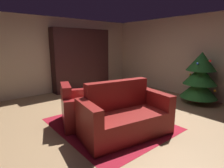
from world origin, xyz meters
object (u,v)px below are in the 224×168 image
bookshelf_unit (85,60)px  coffee_table (113,102)px  decorated_tree (200,77)px  armchair_red (80,109)px  couch_red (125,117)px  book_stack_on_table (114,98)px  bottle_on_table (122,94)px

bookshelf_unit → coffee_table: size_ratio=2.81×
coffee_table → decorated_tree: decorated_tree is taller
armchair_red → couch_red: (0.95, 0.40, 0.03)m
couch_red → armchair_red: bearing=-157.1°
couch_red → book_stack_on_table: 0.67m
armchair_red → book_stack_on_table: bearing=61.1°
armchair_red → couch_red: couch_red is taller
couch_red → bottle_on_table: couch_red is taller
bottle_on_table → decorated_tree: (0.51, 2.49, 0.16)m
armchair_red → decorated_tree: (0.94, 3.31, 0.44)m
armchair_red → bottle_on_table: (0.43, 0.81, 0.29)m
armchair_red → bottle_on_table: bearing=62.0°
bookshelf_unit → book_stack_on_table: size_ratio=10.39×
bottle_on_table → decorated_tree: bearing=78.4°
bookshelf_unit → decorated_tree: bearing=24.1°
decorated_tree → bottle_on_table: bearing=-101.6°
bookshelf_unit → book_stack_on_table: (2.95, -1.09, -0.57)m
armchair_red → coffee_table: (0.37, 0.61, 0.13)m
book_stack_on_table → bottle_on_table: size_ratio=0.73×
bookshelf_unit → coffee_table: (2.96, -1.12, -0.65)m
coffee_table → armchair_red: bearing=-121.4°
bookshelf_unit → couch_red: bearing=-20.5°
bookshelf_unit → book_stack_on_table: 3.19m
bookshelf_unit → armchair_red: size_ratio=1.81×
armchair_red → decorated_tree: decorated_tree is taller
armchair_red → couch_red: bearing=22.9°
couch_red → bottle_on_table: (-0.52, 0.41, 0.26)m
armchair_red → coffee_table: bearing=58.6°
coffee_table → decorated_tree: size_ratio=0.54×
bookshelf_unit → book_stack_on_table: bookshelf_unit is taller
book_stack_on_table → decorated_tree: decorated_tree is taller
couch_red → decorated_tree: (-0.01, 2.90, 0.42)m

